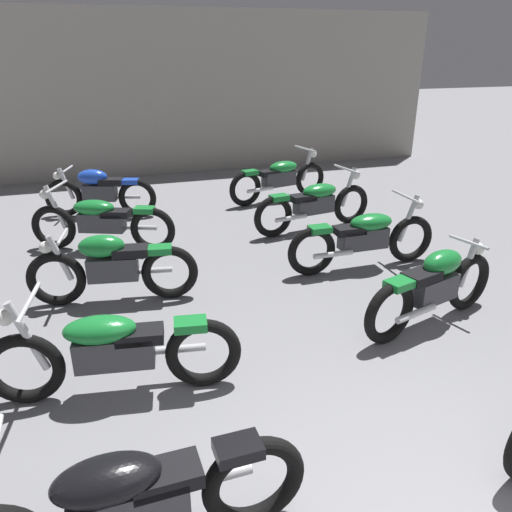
{
  "coord_description": "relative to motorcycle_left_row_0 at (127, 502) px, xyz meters",
  "views": [
    {
      "loc": [
        -1.65,
        -1.41,
        2.84
      ],
      "look_at": [
        0.0,
        3.77,
        0.55
      ],
      "focal_mm": 35.27,
      "sensor_mm": 36.0,
      "label": 1
    }
  ],
  "objects": [
    {
      "name": "motorcycle_right_row_2",
      "position": [
        3.38,
        3.38,
        0.0
      ],
      "size": [
        2.17,
        0.68,
        0.97
      ],
      "color": "black",
      "rests_on": "ground"
    },
    {
      "name": "motorcycle_right_row_1",
      "position": [
        3.34,
        1.81,
        0.01
      ],
      "size": [
        1.93,
        0.72,
        0.88
      ],
      "color": "black",
      "rests_on": "ground"
    },
    {
      "name": "motorcycle_left_row_1",
      "position": [
        0.01,
        1.62,
        0.0
      ],
      "size": [
        2.16,
        0.68,
        0.97
      ],
      "color": "black",
      "rests_on": "ground"
    },
    {
      "name": "back_wall",
      "position": [
        1.72,
        9.8,
        1.35
      ],
      "size": [
        13.3,
        0.24,
        3.6
      ],
      "primitive_type": "cube",
      "color": "#9E998E",
      "rests_on": "ground"
    },
    {
      "name": "motorcycle_left_row_0",
      "position": [
        0.0,
        0.0,
        0.0
      ],
      "size": [
        2.17,
        0.68,
        0.97
      ],
      "color": "black",
      "rests_on": "ground"
    },
    {
      "name": "motorcycle_left_row_4",
      "position": [
        0.05,
        6.82,
        0.01
      ],
      "size": [
        1.91,
        0.73,
        0.88
      ],
      "color": "black",
      "rests_on": "ground"
    },
    {
      "name": "motorcycle_right_row_4",
      "position": [
        3.42,
        6.79,
        0.0
      ],
      "size": [
        2.14,
        0.8,
        0.97
      ],
      "color": "black",
      "rests_on": "ground"
    },
    {
      "name": "motorcycle_left_row_2",
      "position": [
        0.09,
        3.4,
        0.01
      ],
      "size": [
        1.96,
        0.54,
        0.88
      ],
      "color": "black",
      "rests_on": "ground"
    },
    {
      "name": "motorcycle_right_row_3",
      "position": [
        3.37,
        5.01,
        0.0
      ],
      "size": [
        2.16,
        0.71,
        0.97
      ],
      "color": "black",
      "rests_on": "ground"
    },
    {
      "name": "motorcycle_left_row_3",
      "position": [
        0.03,
        5.16,
        0.0
      ],
      "size": [
        2.05,
        1.01,
        0.97
      ],
      "color": "black",
      "rests_on": "ground"
    }
  ]
}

